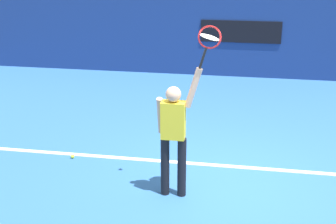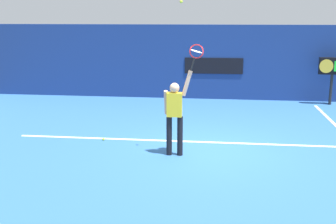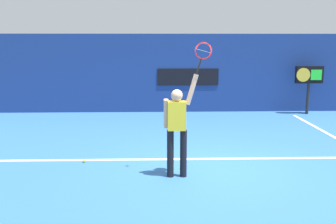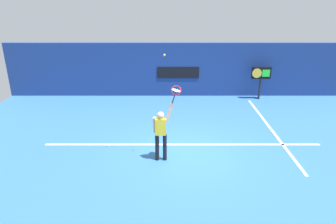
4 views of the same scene
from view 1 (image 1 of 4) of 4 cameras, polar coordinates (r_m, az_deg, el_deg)
name	(u,v)px [view 1 (image 1 of 4)]	position (r m, az deg, el deg)	size (l,w,h in m)	color
ground_plane	(226,183)	(7.48, 7.08, -8.62)	(18.00, 18.00, 0.00)	#2D609E
back_wall	(241,26)	(13.21, 8.94, 10.31)	(18.00, 0.20, 2.82)	navy
sponsor_banner_center	(241,32)	(13.12, 8.90, 9.68)	(2.20, 0.03, 0.60)	black
court_baseline	(228,166)	(8.00, 7.31, -6.60)	(10.00, 0.10, 0.01)	white
tennis_player	(174,132)	(6.68, 0.70, -2.47)	(0.65, 0.31, 1.98)	black
tennis_racket	(209,40)	(6.23, 5.03, 8.81)	(0.39, 0.27, 0.63)	black
spare_ball	(73,156)	(8.39, -11.61, -5.35)	(0.07, 0.07, 0.07)	#CCE033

